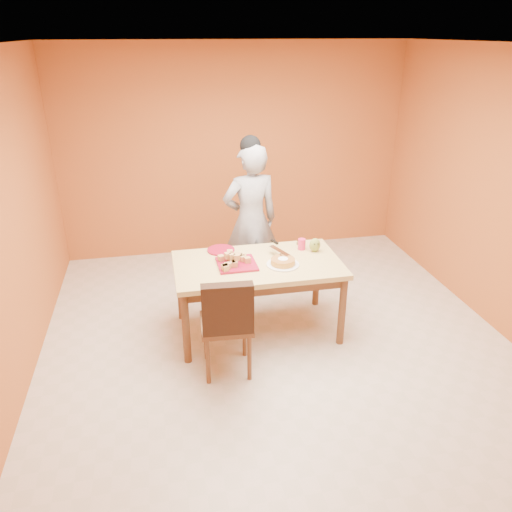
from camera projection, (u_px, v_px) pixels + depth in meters
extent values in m
plane|color=beige|center=(279.00, 347.00, 4.82)|extent=(5.00, 5.00, 0.00)
plane|color=white|center=(286.00, 44.00, 3.70)|extent=(5.00, 5.00, 0.00)
plane|color=#B35B29|center=(235.00, 152.00, 6.49)|extent=(4.50, 0.00, 4.50)
plane|color=#B35B29|center=(0.00, 236.00, 3.85)|extent=(0.00, 5.00, 5.00)
cube|color=#D9BE71|center=(258.00, 265.00, 4.80)|extent=(1.60, 0.90, 0.05)
cube|color=brown|center=(258.00, 272.00, 4.83)|extent=(1.48, 0.78, 0.10)
cylinder|color=brown|center=(186.00, 329.00, 4.47)|extent=(0.07, 0.07, 0.71)
cylinder|color=brown|center=(180.00, 288.00, 5.17)|extent=(0.07, 0.07, 0.71)
cylinder|color=brown|center=(342.00, 311.00, 4.74)|extent=(0.07, 0.07, 0.71)
cylinder|color=brown|center=(317.00, 275.00, 5.44)|extent=(0.07, 0.07, 0.71)
imported|color=#98989B|center=(251.00, 221.00, 5.53)|extent=(0.68, 0.49, 1.73)
cube|color=maroon|center=(237.00, 264.00, 4.74)|extent=(0.37, 0.37, 0.02)
cylinder|color=maroon|center=(221.00, 250.00, 5.04)|extent=(0.28, 0.28, 0.02)
cylinder|color=white|center=(283.00, 265.00, 4.73)|extent=(0.36, 0.36, 0.01)
cylinder|color=gold|center=(283.00, 262.00, 4.72)|extent=(0.28, 0.28, 0.05)
cube|color=white|center=(279.00, 251.00, 4.87)|extent=(0.16, 0.29, 0.01)
ellipsoid|color=olive|center=(315.00, 245.00, 5.00)|extent=(0.12, 0.09, 0.14)
cylinder|color=#DA2054|center=(302.00, 244.00, 5.06)|extent=(0.10, 0.10, 0.11)
cylinder|color=#39200F|center=(301.00, 243.00, 5.19)|extent=(0.10, 0.10, 0.03)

